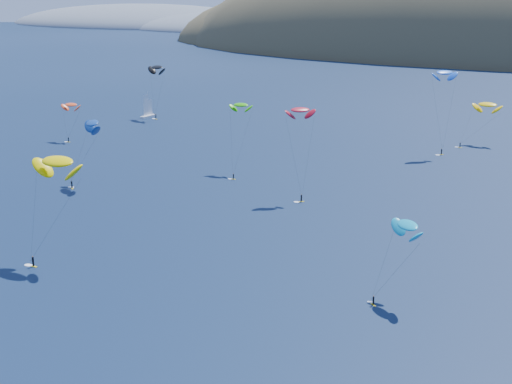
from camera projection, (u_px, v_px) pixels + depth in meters
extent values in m
ellipsoid|color=#3D3526|center=(345.00, 50.00, 665.13)|extent=(340.00, 240.00, 120.00)
ellipsoid|color=slate|center=(144.00, 27.00, 951.90)|extent=(400.00, 240.00, 60.00)
ellipsoid|color=slate|center=(222.00, 31.00, 859.09)|extent=(240.00, 180.00, 44.00)
cube|color=white|center=(148.00, 116.00, 292.53)|extent=(2.97, 7.45, 0.87)
cylinder|color=white|center=(148.00, 104.00, 291.52)|extent=(0.14, 0.14, 10.15)
cube|color=gold|center=(69.00, 142.00, 247.00)|extent=(1.41, 0.49, 0.08)
cylinder|color=black|center=(68.00, 140.00, 246.75)|extent=(0.33, 0.33, 1.49)
sphere|color=#8C6047|center=(68.00, 137.00, 246.51)|extent=(0.25, 0.25, 0.25)
ellipsoid|color=#FF4B1E|center=(71.00, 105.00, 247.54)|extent=(7.60, 3.89, 4.13)
cube|color=gold|center=(34.00, 266.00, 138.77)|extent=(1.67, 0.55, 0.09)
cylinder|color=black|center=(33.00, 261.00, 138.47)|extent=(0.39, 0.39, 1.76)
sphere|color=#8C6047|center=(33.00, 257.00, 138.18)|extent=(0.30, 0.30, 0.30)
ellipsoid|color=#EED800|center=(57.00, 161.00, 138.37)|extent=(11.70, 5.87, 6.39)
cube|color=gold|center=(233.00, 179.00, 200.28)|extent=(1.34, 0.54, 0.07)
cylinder|color=black|center=(233.00, 176.00, 200.05)|extent=(0.31, 0.31, 1.39)
sphere|color=#8C6047|center=(233.00, 174.00, 199.82)|extent=(0.23, 0.23, 0.23)
ellipsoid|color=#2CB407|center=(241.00, 105.00, 206.44)|extent=(7.05, 3.95, 3.74)
cube|color=gold|center=(441.00, 155.00, 228.81)|extent=(1.43, 1.42, 0.09)
cylinder|color=black|center=(441.00, 152.00, 228.53)|extent=(0.37, 0.37, 1.67)
sphere|color=#8C6047|center=(442.00, 149.00, 228.26)|extent=(0.28, 0.28, 0.28)
ellipsoid|color=blue|center=(445.00, 72.00, 224.33)|extent=(9.09, 9.04, 4.88)
cube|color=gold|center=(373.00, 305.00, 122.28)|extent=(1.17, 1.15, 0.07)
cylinder|color=black|center=(373.00, 300.00, 122.05)|extent=(0.30, 0.30, 1.37)
sphere|color=#8C6047|center=(374.00, 296.00, 121.83)|extent=(0.23, 0.23, 0.23)
ellipsoid|color=#0690BC|center=(407.00, 225.00, 122.13)|extent=(8.41, 8.32, 4.51)
cube|color=gold|center=(301.00, 202.00, 179.78)|extent=(1.44, 1.29, 0.08)
cylinder|color=black|center=(301.00, 198.00, 179.51)|extent=(0.35, 0.35, 1.61)
sphere|color=#8C6047|center=(301.00, 195.00, 179.25)|extent=(0.27, 0.27, 0.27)
ellipsoid|color=#A71022|center=(300.00, 110.00, 178.66)|extent=(8.05, 7.50, 4.21)
cube|color=gold|center=(72.00, 188.00, 191.33)|extent=(1.59, 1.40, 0.09)
cylinder|color=black|center=(72.00, 185.00, 191.04)|extent=(0.39, 0.39, 1.77)
sphere|color=#8C6047|center=(72.00, 181.00, 190.75)|extent=(0.30, 0.30, 0.30)
ellipsoid|color=navy|center=(92.00, 123.00, 192.24)|extent=(10.46, 9.59, 5.44)
cube|color=gold|center=(460.00, 147.00, 238.93)|extent=(1.41, 0.57, 0.08)
cylinder|color=black|center=(460.00, 145.00, 238.68)|extent=(0.32, 0.32, 1.47)
sphere|color=#8C6047|center=(460.00, 142.00, 238.44)|extent=(0.25, 0.25, 0.25)
ellipsoid|color=yellow|center=(488.00, 105.00, 241.96)|extent=(10.04, 5.63, 5.33)
cube|color=gold|center=(156.00, 119.00, 288.45)|extent=(1.69, 1.02, 0.09)
cylinder|color=black|center=(156.00, 117.00, 288.16)|extent=(0.38, 0.38, 1.74)
sphere|color=#8C6047|center=(156.00, 114.00, 287.87)|extent=(0.29, 0.29, 0.29)
ellipsoid|color=black|center=(157.00, 67.00, 287.62)|extent=(10.72, 7.70, 5.44)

